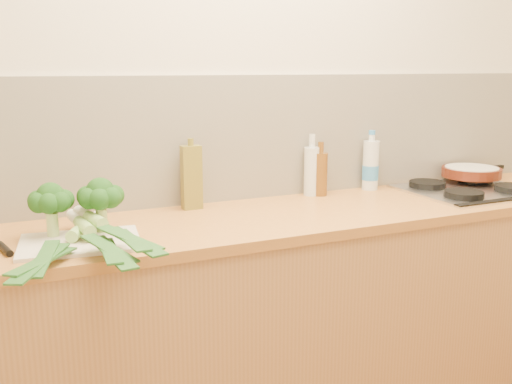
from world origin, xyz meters
TOP-DOWN VIEW (x-y plane):
  - room_shell at (0.00, 1.49)m, footprint 3.50×3.50m
  - counter at (0.00, 1.20)m, footprint 3.20×0.62m
  - gas_hob at (1.02, 1.20)m, footprint 0.58×0.50m
  - chopping_board at (-0.76, 1.10)m, footprint 0.42×0.33m
  - broccoli_left at (-0.84, 1.19)m, footprint 0.15×0.15m
  - broccoli_right at (-0.67, 1.18)m, footprint 0.16×0.16m
  - leek_front at (-0.79, 1.09)m, footprint 0.35×0.65m
  - leek_mid at (-0.73, 1.05)m, footprint 0.14×0.67m
  - leek_back at (-0.68, 1.04)m, footprint 0.20×0.62m
  - chefs_knife at (-1.00, 1.14)m, footprint 0.10×0.31m
  - skillet at (1.15, 1.33)m, footprint 0.41×0.29m
  - oil_tin at (-0.27, 1.41)m, footprint 0.08×0.05m
  - glass_bottle at (0.30, 1.44)m, footprint 0.07×0.07m
  - amber_bottle at (0.34, 1.42)m, footprint 0.06×0.06m
  - water_bottle at (0.62, 1.43)m, footprint 0.08×0.08m

SIDE VIEW (x-z plane):
  - counter at x=0.00m, z-range 0.00..0.90m
  - chopping_board at x=-0.76m, z-range 0.90..0.91m
  - chefs_knife at x=-1.00m, z-range 0.90..0.92m
  - gas_hob at x=1.02m, z-range 0.89..0.93m
  - leek_front at x=-0.79m, z-range 0.91..0.96m
  - leek_mid at x=-0.73m, z-range 0.93..0.97m
  - skillet at x=1.15m, z-range 0.94..0.99m
  - leek_back at x=-0.68m, z-range 0.95..0.99m
  - amber_bottle at x=0.34m, z-range 0.88..1.13m
  - water_bottle at x=0.62m, z-range 0.88..1.14m
  - glass_bottle at x=0.30m, z-range 0.88..1.16m
  - oil_tin at x=-0.27m, z-range 0.89..1.18m
  - broccoli_left at x=-0.84m, z-range 0.94..1.13m
  - broccoli_right at x=-0.67m, z-range 0.94..1.13m
  - room_shell at x=0.00m, z-range -0.58..2.92m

